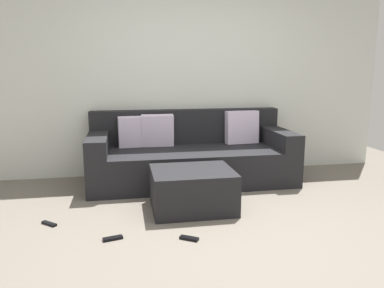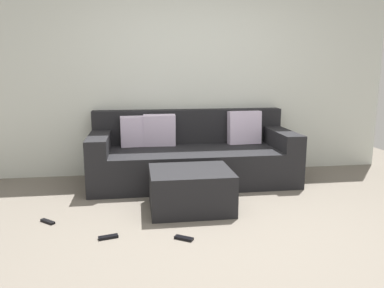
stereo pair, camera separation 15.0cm
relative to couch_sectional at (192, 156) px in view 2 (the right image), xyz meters
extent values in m
plane|color=#6B6359|center=(0.05, -1.69, -0.31)|extent=(6.99, 6.99, 0.00)
cube|color=silver|center=(0.05, 0.48, 1.03)|extent=(5.37, 0.10, 2.68)
cube|color=black|center=(0.00, -0.07, -0.10)|extent=(2.46, 0.99, 0.42)
cube|color=black|center=(0.00, 0.34, 0.33)|extent=(2.46, 0.18, 0.44)
cube|color=black|center=(-1.11, -0.07, 0.21)|extent=(0.23, 0.99, 0.21)
cube|color=black|center=(1.12, -0.07, 0.21)|extent=(0.23, 0.99, 0.21)
cube|color=silver|center=(-0.68, 0.18, 0.30)|extent=(0.39, 0.17, 0.39)
cube|color=silver|center=(-0.39, 0.17, 0.31)|extent=(0.40, 0.18, 0.41)
cube|color=silver|center=(0.71, 0.17, 0.32)|extent=(0.43, 0.19, 0.43)
cube|color=black|center=(-0.16, -0.97, -0.11)|extent=(0.80, 0.67, 0.40)
cube|color=black|center=(-0.31, -1.66, -0.30)|extent=(0.16, 0.13, 0.02)
cube|color=black|center=(-0.93, -1.55, -0.30)|extent=(0.17, 0.09, 0.02)
cube|color=black|center=(-1.49, -1.14, -0.30)|extent=(0.15, 0.14, 0.02)
camera|label=1|loc=(-0.81, -4.50, 1.05)|focal=35.34mm
camera|label=2|loc=(-0.66, -4.52, 1.05)|focal=35.34mm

